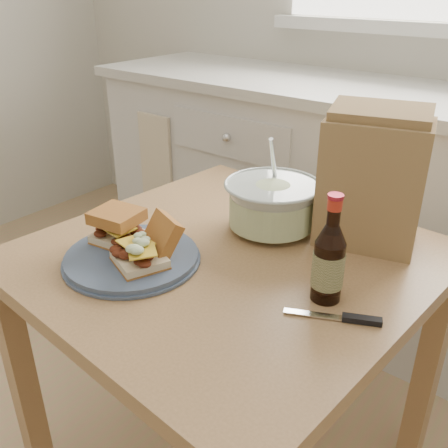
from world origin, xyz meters
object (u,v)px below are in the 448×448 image
Objects in this scene: coleslaw_bowl at (272,207)px; paper_bag at (371,184)px; plate at (132,258)px; dining_table at (229,290)px; beer_bottle at (329,261)px.

coleslaw_bowl is 0.81× the size of paper_bag.
coleslaw_bowl is (0.16, 0.33, 0.05)m from plate.
dining_table is at bearing -147.02° from paper_bag.
paper_bag reaches higher than beer_bottle.
coleslaw_bowl is 1.07× the size of beer_bottle.
coleslaw_bowl reaches higher than plate.
dining_table is 0.42m from paper_bag.
coleslaw_bowl is 0.25m from paper_bag.
beer_bottle is at bearing -96.76° from paper_bag.
paper_bag is (0.21, 0.09, 0.09)m from coleslaw_bowl.
plate is 1.24× the size of coleslaw_bowl.
dining_table is at bearing -93.19° from coleslaw_bowl.
dining_table is at bearing 49.15° from plate.
coleslaw_bowl is at bearing 90.98° from dining_table.
paper_bag is (0.22, 0.25, 0.25)m from dining_table.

